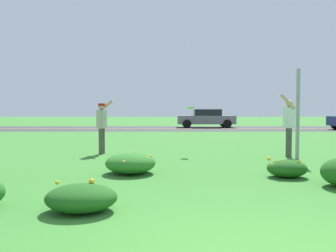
% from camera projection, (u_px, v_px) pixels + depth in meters
% --- Properties ---
extents(ground_plane, '(120.00, 120.00, 0.00)m').
position_uv_depth(ground_plane, '(188.00, 143.00, 14.92)').
color(ground_plane, '#387A2D').
extents(highway_strip, '(120.00, 7.53, 0.01)m').
position_uv_depth(highway_strip, '(179.00, 129.00, 26.71)').
color(highway_strip, '#38383A').
rests_on(highway_strip, ground).
extents(highway_center_stripe, '(120.00, 0.16, 0.00)m').
position_uv_depth(highway_center_stripe, '(179.00, 129.00, 26.71)').
color(highway_center_stripe, yellow).
rests_on(highway_center_stripe, ground).
extents(daylily_clump_mid_right, '(1.09, 1.12, 0.46)m').
position_uv_depth(daylily_clump_mid_right, '(130.00, 163.00, 7.78)').
color(daylily_clump_mid_right, '#2D7526').
rests_on(daylily_clump_mid_right, ground).
extents(daylily_clump_near_camera, '(0.98, 0.85, 0.42)m').
position_uv_depth(daylily_clump_near_camera, '(81.00, 198.00, 4.85)').
color(daylily_clump_near_camera, '#1E5619').
rests_on(daylily_clump_near_camera, ground).
extents(daylily_clump_mid_left, '(0.81, 0.72, 0.39)m').
position_uv_depth(daylily_clump_mid_left, '(286.00, 168.00, 7.35)').
color(daylily_clump_mid_left, '#1E5619').
rests_on(daylily_clump_mid_left, ground).
extents(sign_post_near_path, '(0.07, 0.10, 2.52)m').
position_uv_depth(sign_post_near_path, '(297.00, 114.00, 9.89)').
color(sign_post_near_path, '#93969B').
rests_on(sign_post_near_path, ground).
extents(person_thrower_red_cap_gray_shirt, '(0.52, 0.51, 1.72)m').
position_uv_depth(person_thrower_red_cap_gray_shirt, '(101.00, 123.00, 11.23)').
color(person_thrower_red_cap_gray_shirt, '#B2B2B7').
rests_on(person_thrower_red_cap_gray_shirt, ground).
extents(person_catcher_white_shirt, '(0.51, 0.51, 1.86)m').
position_uv_depth(person_catcher_white_shirt, '(288.00, 123.00, 10.52)').
color(person_catcher_white_shirt, silver).
rests_on(person_catcher_white_shirt, ground).
extents(frisbee_lime, '(0.25, 0.24, 0.10)m').
position_uv_depth(frisbee_lime, '(190.00, 108.00, 11.14)').
color(frisbee_lime, '#8CD133').
extents(car_gray_center_left, '(4.50, 2.00, 1.45)m').
position_uv_depth(car_gray_center_left, '(206.00, 118.00, 28.37)').
color(car_gray_center_left, slate).
rests_on(car_gray_center_left, ground).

